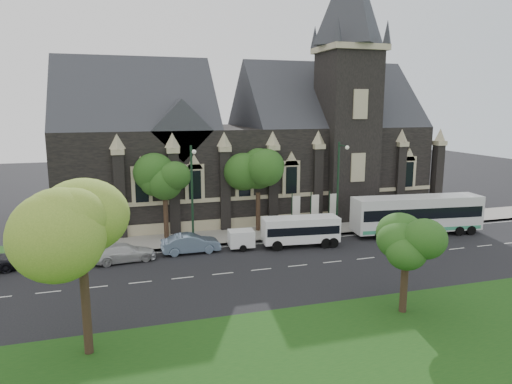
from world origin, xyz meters
name	(u,v)px	position (x,y,z in m)	size (l,w,h in m)	color
ground	(261,270)	(0.00, 0.00, 0.00)	(160.00, 160.00, 0.00)	black
sidewalk	(231,236)	(0.00, 9.50, 0.07)	(80.00, 5.00, 0.15)	gray
museum	(254,143)	(5.12, 18.78, 8.17)	(40.00, 17.70, 29.90)	black
tree_park_near	(86,228)	(-11.77, -8.77, 6.42)	(4.42, 4.42, 8.56)	black
tree_park_east	(408,237)	(6.18, -9.32, 4.62)	(3.40, 3.40, 6.28)	black
tree_walk_right	(259,173)	(3.21, 10.71, 5.82)	(4.08, 4.08, 7.80)	black
tree_walk_left	(167,178)	(-5.80, 10.70, 5.73)	(3.91, 3.91, 7.64)	black
street_lamp_near	(339,183)	(10.00, 7.09, 5.11)	(0.36, 1.88, 9.00)	#15311D
street_lamp_mid	(192,191)	(-4.00, 7.09, 5.11)	(0.36, 1.88, 9.00)	#15311D
banner_flag_left	(295,209)	(6.29, 9.00, 2.38)	(0.90, 0.10, 4.00)	#15311D
banner_flag_center	(313,208)	(8.29, 9.00, 2.38)	(0.90, 0.10, 4.00)	#15311D
banner_flag_right	(332,207)	(10.29, 9.00, 2.38)	(0.90, 0.10, 4.00)	#15311D
tour_coach	(417,214)	(17.51, 5.17, 2.02)	(12.94, 4.03, 3.71)	silver
shuttle_bus	(301,229)	(5.22, 4.80, 1.52)	(6.97, 3.04, 2.61)	white
box_trailer	(241,238)	(-0.10, 5.45, 0.95)	(3.19, 1.88, 1.68)	white
sedan	(191,243)	(-4.48, 5.73, 0.81)	(1.72, 4.94, 1.63)	#748CA8
car_far_red	(57,258)	(-14.97, 5.28, 0.68)	(1.61, 4.01, 1.37)	maroon
car_far_white	(124,253)	(-9.96, 5.06, 0.73)	(2.04, 5.02, 1.46)	beige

